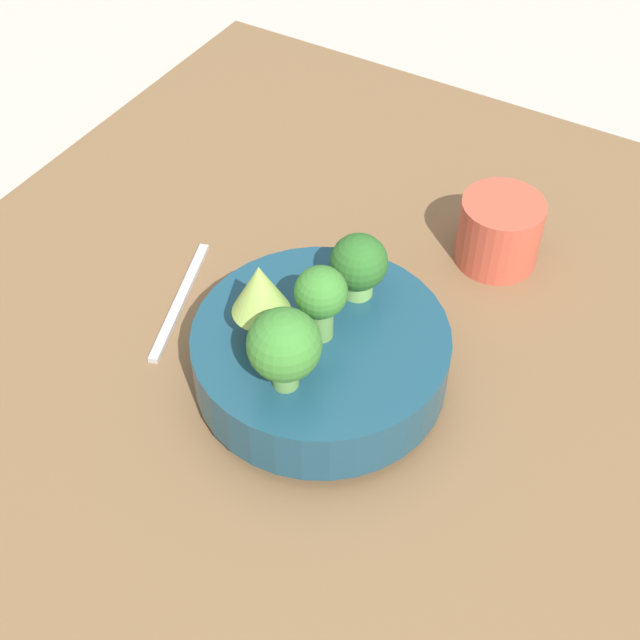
# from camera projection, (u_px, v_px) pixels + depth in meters

# --- Properties ---
(ground_plane) EXTENTS (6.00, 6.00, 0.00)m
(ground_plane) POSITION_uv_depth(u_px,v_px,m) (295.00, 398.00, 0.88)
(ground_plane) COLOR #ADA89E
(table) EXTENTS (1.07, 0.86, 0.04)m
(table) POSITION_uv_depth(u_px,v_px,m) (294.00, 386.00, 0.86)
(table) COLOR brown
(table) RESTS_ON ground_plane
(bowl) EXTENTS (0.23, 0.23, 0.07)m
(bowl) POSITION_uv_depth(u_px,v_px,m) (320.00, 358.00, 0.81)
(bowl) COLOR navy
(bowl) RESTS_ON table
(broccoli_floret_right) EXTENTS (0.06, 0.06, 0.08)m
(broccoli_floret_right) POSITION_uv_depth(u_px,v_px,m) (284.00, 346.00, 0.72)
(broccoli_floret_right) COLOR #609347
(broccoli_floret_right) RESTS_ON bowl
(romanesco_piece_near) EXTENTS (0.05, 0.05, 0.08)m
(romanesco_piece_near) POSITION_uv_depth(u_px,v_px,m) (260.00, 294.00, 0.75)
(romanesco_piece_near) COLOR #6BA34C
(romanesco_piece_near) RESTS_ON bowl
(broccoli_floret_left) EXTENTS (0.05, 0.05, 0.07)m
(broccoli_floret_left) POSITION_uv_depth(u_px,v_px,m) (359.00, 264.00, 0.80)
(broccoli_floret_left) COLOR #7AB256
(broccoli_floret_left) RESTS_ON bowl
(broccoli_floret_center) EXTENTS (0.05, 0.05, 0.08)m
(broccoli_floret_center) POSITION_uv_depth(u_px,v_px,m) (320.00, 298.00, 0.75)
(broccoli_floret_center) COLOR #609347
(broccoli_floret_center) RESTS_ON bowl
(cup) EXTENTS (0.09, 0.09, 0.08)m
(cup) POSITION_uv_depth(u_px,v_px,m) (499.00, 232.00, 0.93)
(cup) COLOR #C64C38
(cup) RESTS_ON table
(fork) EXTENTS (0.16, 0.06, 0.01)m
(fork) POSITION_uv_depth(u_px,v_px,m) (180.00, 300.00, 0.91)
(fork) COLOR #B2B2B7
(fork) RESTS_ON table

